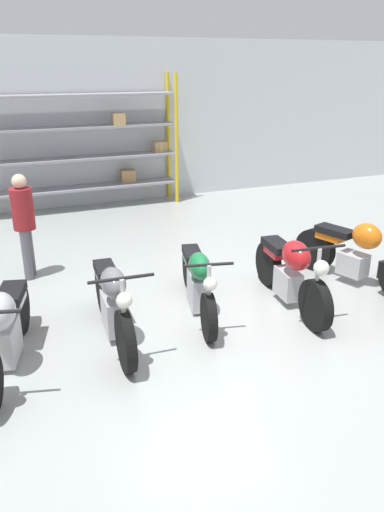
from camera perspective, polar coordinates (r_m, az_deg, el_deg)
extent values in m
plane|color=#9EA3A0|center=(6.50, 1.35, -6.95)|extent=(30.00, 30.00, 0.00)
cube|color=silver|center=(11.65, -11.05, 14.60)|extent=(30.00, 0.08, 3.60)
cylinder|color=gold|center=(11.55, -1.79, 13.07)|extent=(0.08, 0.08, 2.86)
cylinder|color=gold|center=(12.06, -2.73, 13.40)|extent=(0.08, 0.08, 2.86)
cube|color=gray|center=(11.44, -12.44, 7.63)|extent=(4.29, 0.55, 0.05)
cube|color=gray|center=(11.31, -12.70, 10.85)|extent=(4.29, 0.55, 0.05)
cube|color=gray|center=(11.21, -12.97, 14.13)|extent=(4.29, 0.55, 0.05)
cube|color=gray|center=(11.16, -13.26, 17.45)|extent=(4.29, 0.55, 0.05)
cube|color=tan|center=(11.73, -3.96, 12.32)|extent=(0.19, 0.25, 0.21)
cube|color=#A87F51|center=(11.69, -7.32, 9.08)|extent=(0.34, 0.29, 0.28)
cube|color=tan|center=(11.26, -8.40, 15.22)|extent=(0.27, 0.31, 0.25)
cube|color=tan|center=(11.74, -3.61, 12.39)|extent=(0.29, 0.23, 0.23)
cylinder|color=black|center=(6.39, -19.01, -5.70)|extent=(0.25, 0.61, 0.60)
cube|color=#ADADB2|center=(5.79, -20.23, -9.11)|extent=(0.31, 0.53, 0.42)
cube|color=black|center=(5.94, -20.00, -4.07)|extent=(0.39, 0.59, 0.10)
cube|color=#B7B7BF|center=(6.04, -19.76, -4.55)|extent=(0.32, 0.43, 0.12)
cylinder|color=black|center=(5.36, -7.59, -9.62)|extent=(0.15, 0.68, 0.67)
cylinder|color=black|center=(6.56, -10.09, -3.74)|extent=(0.15, 0.68, 0.67)
cube|color=#ADADB2|center=(6.01, -9.04, -6.46)|extent=(0.23, 0.52, 0.43)
ellipsoid|color=slate|center=(5.66, -8.99, -3.02)|extent=(0.31, 0.53, 0.33)
cube|color=black|center=(6.15, -9.88, -1.54)|extent=(0.26, 0.51, 0.10)
cube|color=slate|center=(6.22, -9.89, -2.16)|extent=(0.22, 0.36, 0.12)
cylinder|color=#ADADB2|center=(5.21, -7.82, -6.21)|extent=(0.05, 0.05, 0.70)
sphere|color=silver|center=(5.08, -7.74, -5.05)|extent=(0.17, 0.17, 0.17)
cylinder|color=black|center=(5.08, -8.08, -2.57)|extent=(0.68, 0.07, 0.04)
cylinder|color=black|center=(5.88, 1.93, -6.99)|extent=(0.24, 0.59, 0.58)
cylinder|color=black|center=(7.25, -0.37, -1.31)|extent=(0.24, 0.59, 0.58)
cube|color=#ADADB2|center=(6.62, 0.58, -3.90)|extent=(0.31, 0.56, 0.44)
ellipsoid|color=#196B38|center=(6.30, 0.86, -1.15)|extent=(0.38, 0.57, 0.32)
cube|color=black|center=(6.82, 0.05, 0.23)|extent=(0.34, 0.58, 0.10)
cube|color=#196B38|center=(6.92, -0.03, -0.27)|extent=(0.27, 0.42, 0.12)
cylinder|color=#ADADB2|center=(5.75, 1.93, -4.08)|extent=(0.06, 0.06, 0.64)
sphere|color=silver|center=(5.64, 2.08, -3.22)|extent=(0.16, 0.16, 0.16)
cylinder|color=black|center=(5.65, 1.91, -1.00)|extent=(0.57, 0.17, 0.04)
cylinder|color=black|center=(6.26, 13.92, -5.47)|extent=(0.20, 0.66, 0.65)
cylinder|color=black|center=(7.37, 8.71, -0.89)|extent=(0.20, 0.66, 0.65)
cube|color=#ADADB2|center=(6.86, 10.89, -3.08)|extent=(0.28, 0.47, 0.37)
ellipsoid|color=#B2191E|center=(6.54, 11.82, 0.07)|extent=(0.37, 0.56, 0.37)
cube|color=black|center=(7.03, 9.72, 1.23)|extent=(0.32, 0.58, 0.10)
cube|color=#B2191E|center=(7.07, 9.64, 0.57)|extent=(0.26, 0.41, 0.12)
cylinder|color=#ADADB2|center=(6.12, 14.12, -2.38)|extent=(0.06, 0.06, 0.72)
sphere|color=silver|center=(6.01, 14.57, -1.33)|extent=(0.19, 0.19, 0.19)
cylinder|color=black|center=(6.02, 14.28, 0.88)|extent=(0.69, 0.11, 0.04)
cylinder|color=black|center=(8.06, 13.87, 0.74)|extent=(0.35, 0.68, 0.66)
cube|color=#ADADB2|center=(7.72, 17.89, -0.87)|extent=(0.39, 0.46, 0.33)
ellipsoid|color=orange|center=(7.48, 19.38, 2.14)|extent=(0.43, 0.51, 0.37)
cube|color=black|center=(7.76, 16.03, 2.76)|extent=(0.42, 0.63, 0.10)
cube|color=orange|center=(7.83, 15.56, 2.27)|extent=(0.33, 0.45, 0.12)
cylinder|color=#595960|center=(7.99, -18.08, 0.53)|extent=(0.13, 0.13, 0.77)
cylinder|color=#595960|center=(7.83, -18.37, 0.07)|extent=(0.13, 0.13, 0.77)
cylinder|color=maroon|center=(7.70, -18.81, 5.11)|extent=(0.40, 0.40, 0.61)
sphere|color=beige|center=(7.61, -19.17, 8.07)|extent=(0.21, 0.21, 0.21)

